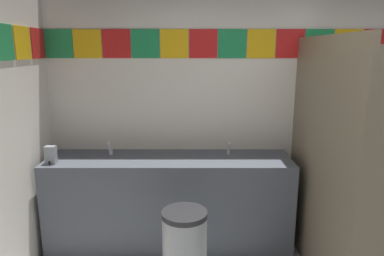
% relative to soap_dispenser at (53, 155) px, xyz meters
% --- Properties ---
extents(wall_back, '(4.39, 0.09, 2.54)m').
position_rel_soap_dispenser_xyz_m(wall_back, '(2.04, 0.49, 0.31)').
color(wall_back, silver).
rests_on(wall_back, ground_plane).
extents(vanity_counter, '(2.28, 0.57, 0.88)m').
position_rel_soap_dispenser_xyz_m(vanity_counter, '(1.03, 0.16, -0.51)').
color(vanity_counter, '#4C515B').
rests_on(vanity_counter, ground_plane).
extents(faucet_left, '(0.04, 0.10, 0.14)m').
position_rel_soap_dispenser_xyz_m(faucet_left, '(0.47, 0.25, -0.03)').
color(faucet_left, silver).
rests_on(faucet_left, vanity_counter).
extents(faucet_right, '(0.04, 0.10, 0.14)m').
position_rel_soap_dispenser_xyz_m(faucet_right, '(1.60, 0.25, -0.03)').
color(faucet_right, silver).
rests_on(faucet_right, vanity_counter).
extents(soap_dispenser, '(0.09, 0.09, 0.16)m').
position_rel_soap_dispenser_xyz_m(soap_dispenser, '(0.00, 0.00, 0.00)').
color(soap_dispenser, gray).
rests_on(soap_dispenser, vanity_counter).
extents(stall_divider, '(0.92, 1.41, 1.98)m').
position_rel_soap_dispenser_xyz_m(stall_divider, '(2.44, -0.51, 0.03)').
color(stall_divider, '#726651').
rests_on(stall_divider, ground_plane).
extents(toilet, '(0.39, 0.49, 0.74)m').
position_rel_soap_dispenser_xyz_m(toilet, '(2.76, 0.03, -0.66)').
color(toilet, white).
rests_on(toilet, ground_plane).
extents(trash_bin, '(0.34, 0.34, 0.71)m').
position_rel_soap_dispenser_xyz_m(trash_bin, '(1.20, -0.60, -0.61)').
color(trash_bin, '#999EA3').
rests_on(trash_bin, ground_plane).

